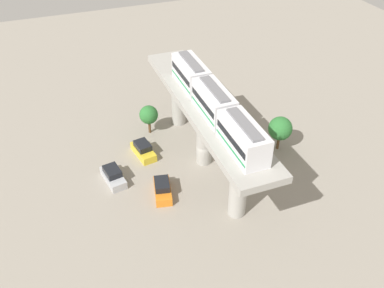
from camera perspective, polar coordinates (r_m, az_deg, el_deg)
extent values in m
plane|color=gray|center=(52.07, 1.61, -2.39)|extent=(120.00, 120.00, 0.00)
cylinder|color=#A8A59E|center=(43.17, 6.41, -5.79)|extent=(1.90, 1.90, 7.73)
cylinder|color=#A8A59E|center=(49.71, 1.69, 1.05)|extent=(1.90, 1.90, 7.73)
cylinder|color=#A8A59E|center=(57.05, -1.89, 6.23)|extent=(1.90, 1.90, 7.73)
cube|color=#A8A59E|center=(47.34, 1.78, 5.24)|extent=(5.20, 28.85, 0.80)
cube|color=white|center=(39.25, 7.04, 0.80)|extent=(2.60, 6.60, 3.00)
cube|color=black|center=(39.11, 7.06, 1.10)|extent=(2.64, 6.07, 0.70)
cube|color=#1E8C4C|center=(39.70, 6.96, -0.07)|extent=(2.64, 6.34, 0.24)
cube|color=slate|center=(38.32, 7.21, 2.76)|extent=(1.10, 5.61, 0.24)
cube|color=white|center=(44.43, 3.03, 5.76)|extent=(2.60, 6.60, 3.00)
cube|color=black|center=(44.30, 3.04, 6.04)|extent=(2.64, 6.07, 0.70)
cube|color=#1E8C4C|center=(44.82, 3.00, 4.94)|extent=(2.64, 6.34, 0.24)
cube|color=slate|center=(43.61, 3.10, 7.58)|extent=(1.10, 5.61, 0.24)
cube|color=white|center=(50.03, -0.16, 9.63)|extent=(2.60, 6.60, 3.00)
cube|color=black|center=(49.92, -0.16, 9.88)|extent=(2.64, 6.07, 0.70)
cube|color=#1E8C4C|center=(50.38, -0.15, 8.87)|extent=(2.64, 6.34, 0.24)
cube|color=slate|center=(49.31, -0.16, 11.30)|extent=(1.10, 5.61, 0.24)
cube|color=#B2B5BA|center=(49.81, -10.77, -4.58)|extent=(2.49, 4.45, 1.00)
cube|color=black|center=(49.35, -10.92, -3.71)|extent=(2.01, 2.55, 0.76)
cube|color=orange|center=(47.42, -4.05, -6.44)|extent=(2.65, 4.49, 1.00)
cube|color=black|center=(46.93, -4.16, -5.54)|extent=(2.09, 2.60, 0.76)
cube|color=yellow|center=(53.11, -6.70, -1.08)|extent=(2.48, 4.44, 1.00)
cube|color=black|center=(52.69, -6.81, -0.23)|extent=(2.00, 2.54, 0.76)
cylinder|color=brown|center=(56.77, -5.86, 2.52)|extent=(0.36, 0.36, 2.16)
sphere|color=#2D7233|center=(55.79, -5.98, 4.02)|extent=(2.52, 2.52, 2.52)
cylinder|color=brown|center=(54.61, 11.78, 0.39)|extent=(0.36, 0.36, 2.32)
sphere|color=#2D7233|center=(53.47, 12.05, 2.11)|extent=(3.05, 3.05, 3.05)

